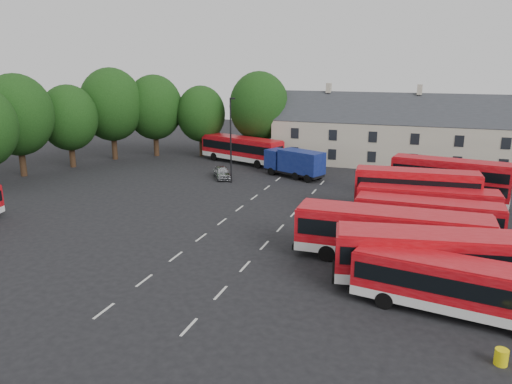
{
  "coord_description": "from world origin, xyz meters",
  "views": [
    {
      "loc": [
        15.47,
        -33.9,
        12.84
      ],
      "look_at": [
        2.24,
        4.08,
        2.2
      ],
      "focal_mm": 35.0,
      "sensor_mm": 36.0,
      "label": 1
    }
  ],
  "objects_px": {
    "bus_row_a": "(457,283)",
    "box_truck": "(295,162)",
    "grit_bin": "(501,357)",
    "lamppost": "(231,138)",
    "silver_car": "(222,172)",
    "bus_dd_south": "(416,191)"
  },
  "relations": [
    {
      "from": "bus_row_a",
      "to": "box_truck",
      "type": "xyz_separation_m",
      "value": [
        -15.98,
        27.87,
        -0.02
      ]
    },
    {
      "from": "grit_bin",
      "to": "lamppost",
      "type": "distance_m",
      "value": 36.14
    },
    {
      "from": "box_truck",
      "to": "grit_bin",
      "type": "distance_m",
      "value": 36.52
    },
    {
      "from": "silver_car",
      "to": "bus_row_a",
      "type": "bearing_deg",
      "value": -77.47
    },
    {
      "from": "box_truck",
      "to": "bus_dd_south",
      "type": "bearing_deg",
      "value": -15.42
    },
    {
      "from": "bus_row_a",
      "to": "box_truck",
      "type": "distance_m",
      "value": 32.12
    },
    {
      "from": "bus_dd_south",
      "to": "lamppost",
      "type": "xyz_separation_m",
      "value": [
        -19.14,
        6.25,
        2.54
      ]
    },
    {
      "from": "bus_row_a",
      "to": "lamppost",
      "type": "distance_m",
      "value": 31.84
    },
    {
      "from": "bus_dd_south",
      "to": "box_truck",
      "type": "relative_size",
      "value": 1.35
    },
    {
      "from": "bus_row_a",
      "to": "bus_dd_south",
      "type": "relative_size",
      "value": 1.07
    },
    {
      "from": "bus_dd_south",
      "to": "box_truck",
      "type": "xyz_separation_m",
      "value": [
        -13.36,
        11.07,
        -0.55
      ]
    },
    {
      "from": "lamppost",
      "to": "silver_car",
      "type": "bearing_deg",
      "value": 136.95
    },
    {
      "from": "bus_dd_south",
      "to": "lamppost",
      "type": "height_order",
      "value": "lamppost"
    },
    {
      "from": "silver_car",
      "to": "grit_bin",
      "type": "xyz_separation_m",
      "value": [
        25.34,
        -28.75,
        -0.31
      ]
    },
    {
      "from": "lamppost",
      "to": "grit_bin",
      "type": "bearing_deg",
      "value": -48.99
    },
    {
      "from": "silver_car",
      "to": "grit_bin",
      "type": "relative_size",
      "value": 5.45
    },
    {
      "from": "lamppost",
      "to": "bus_dd_south",
      "type": "bearing_deg",
      "value": -18.08
    },
    {
      "from": "bus_dd_south",
      "to": "lamppost",
      "type": "distance_m",
      "value": 20.29
    },
    {
      "from": "grit_bin",
      "to": "box_truck",
      "type": "bearing_deg",
      "value": 119.12
    },
    {
      "from": "bus_dd_south",
      "to": "silver_car",
      "type": "relative_size",
      "value": 2.54
    },
    {
      "from": "bus_dd_south",
      "to": "box_truck",
      "type": "height_order",
      "value": "bus_dd_south"
    },
    {
      "from": "box_truck",
      "to": "lamppost",
      "type": "bearing_deg",
      "value": -115.91
    }
  ]
}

